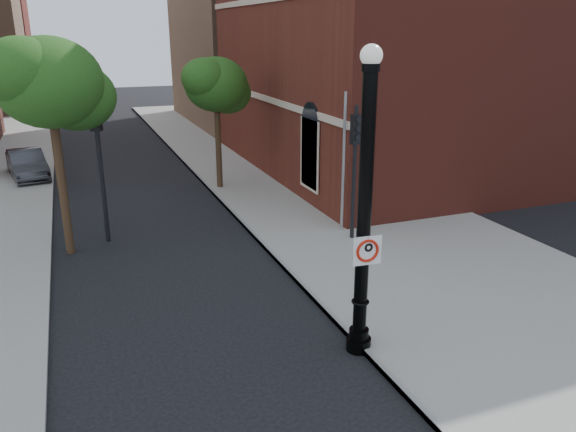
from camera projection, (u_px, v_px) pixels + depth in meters
name	position (u px, v px, depth m)	size (l,w,h in m)	color
ground	(260.00, 358.00, 11.33)	(120.00, 120.00, 0.00)	black
sidewalk_right	(323.00, 196.00, 22.22)	(8.00, 60.00, 0.12)	gray
curb_edge	(227.00, 207.00, 20.86)	(0.10, 60.00, 0.14)	gray
brick_wall_building	(479.00, 31.00, 27.25)	(22.30, 16.30, 12.50)	maroon
bg_building_tan_b	(335.00, 20.00, 41.18)	(22.00, 14.00, 14.00)	#997253
lamppost	(364.00, 222.00, 10.77)	(0.51, 0.51, 6.08)	black
no_parking_sign	(367.00, 250.00, 10.80)	(0.59, 0.10, 0.59)	white
parked_car	(27.00, 164.00, 24.88)	(1.36, 3.91, 1.29)	#313237
traffic_signal_left	(98.00, 140.00, 16.65)	(0.39, 0.42, 4.76)	black
traffic_signal_right	(355.00, 152.00, 16.74)	(0.27, 0.34, 4.23)	black
utility_pole	(343.00, 165.00, 17.58)	(0.09, 0.09, 4.56)	#999999
street_tree_a	(51.00, 85.00, 15.24)	(3.44, 3.11, 6.19)	#352115
street_tree_b	(49.00, 92.00, 22.16)	(2.80, 2.53, 5.04)	#352115
street_tree_c	(217.00, 86.00, 22.13)	(2.97, 2.68, 5.35)	#352115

